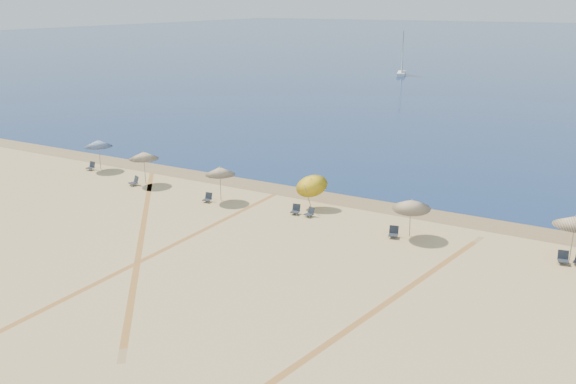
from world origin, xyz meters
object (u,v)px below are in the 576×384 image
object	(u,v)px
chair_4	(310,213)
sailboat_2	(402,62)
umbrella_1	(144,155)
umbrella_5	(575,221)
chair_2	(208,198)
chair_3	(296,210)
chair_6	(563,258)
umbrella_4	(411,204)
umbrella_3	(311,183)
chair_0	(91,166)
umbrella_2	(220,171)
umbrella_0	(98,143)
chair_5	(394,232)
chair_1	(135,181)

from	to	relation	value
chair_4	sailboat_2	size ratio (longest dim) A/B	0.09
umbrella_1	umbrella_5	xyz separation A→B (m)	(30.60, 0.26, 0.04)
umbrella_5	sailboat_2	distance (m)	86.98
chair_2	chair_3	world-z (taller)	chair_3
chair_4	chair_6	bearing A→B (deg)	17.40
umbrella_4	chair_2	distance (m)	14.88
umbrella_3	chair_2	size ratio (longest dim) A/B	3.89
umbrella_1	chair_6	world-z (taller)	umbrella_1
umbrella_3	umbrella_4	world-z (taller)	umbrella_3
umbrella_1	umbrella_5	world-z (taller)	umbrella_5
chair_4	sailboat_2	world-z (taller)	sailboat_2
sailboat_2	umbrella_4	bearing A→B (deg)	-86.31
chair_6	chair_4	bearing A→B (deg)	168.45
chair_2	sailboat_2	world-z (taller)	sailboat_2
umbrella_3	chair_0	world-z (taller)	umbrella_3
umbrella_2	umbrella_3	bearing A→B (deg)	15.14
umbrella_0	chair_5	xyz separation A→B (m)	(27.12, -2.55, -1.97)
umbrella_5	chair_3	world-z (taller)	umbrella_5
umbrella_2	chair_3	size ratio (longest dim) A/B	3.65
umbrella_0	umbrella_5	size ratio (longest dim) A/B	0.98
chair_2	chair_3	xyz separation A→B (m)	(6.73, 0.80, 0.00)
chair_5	sailboat_2	xyz separation A→B (m)	(-27.12, 80.26, 2.21)
umbrella_5	chair_1	world-z (taller)	umbrella_5
umbrella_5	chair_0	bearing A→B (deg)	179.11
umbrella_1	umbrella_5	distance (m)	30.60
umbrella_0	umbrella_3	distance (m)	20.21
chair_1	chair_4	bearing A→B (deg)	24.11
chair_2	chair_3	distance (m)	6.78
umbrella_2	chair_6	world-z (taller)	umbrella_2
umbrella_2	umbrella_1	bearing A→B (deg)	176.15
chair_1	chair_4	xyz separation A→B (m)	(15.21, 0.32, -0.04)
chair_3	chair_6	size ratio (longest dim) A/B	0.91
chair_1	sailboat_2	distance (m)	80.03
chair_0	sailboat_2	bearing A→B (deg)	89.85
chair_0	chair_4	xyz separation A→B (m)	(21.59, -1.26, -0.03)
umbrella_1	chair_4	world-z (taller)	umbrella_1
umbrella_4	chair_1	bearing A→B (deg)	-179.65
chair_4	chair_6	world-z (taller)	chair_6
chair_2	chair_4	distance (m)	7.85
umbrella_2	umbrella_3	distance (m)	6.63
chair_3	chair_5	xyz separation A→B (m)	(7.21, -0.79, 0.01)
umbrella_3	chair_1	bearing A→B (deg)	-172.27
chair_2	umbrella_2	bearing A→B (deg)	42.83
umbrella_4	chair_2	bearing A→B (deg)	-177.62
chair_3	umbrella_3	bearing A→B (deg)	71.98
umbrella_0	chair_6	xyz separation A→B (m)	(36.55, -1.65, -1.96)
chair_6	chair_5	bearing A→B (deg)	173.48
umbrella_0	chair_4	xyz separation A→B (m)	(20.99, -1.76, -2.00)
umbrella_2	chair_6	xyz separation A→B (m)	(22.73, 0.20, -1.90)
chair_4	chair_5	bearing A→B (deg)	9.69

